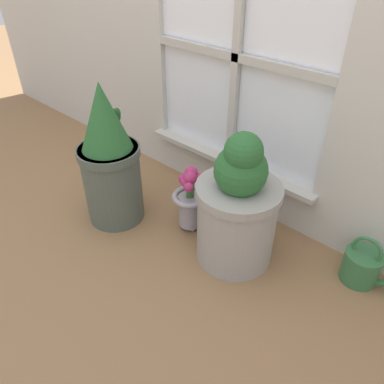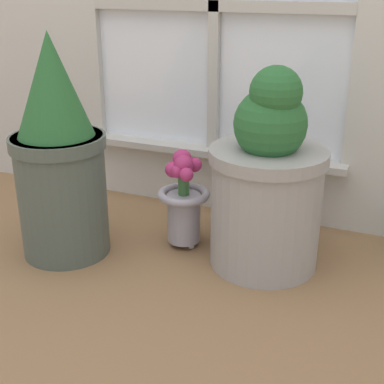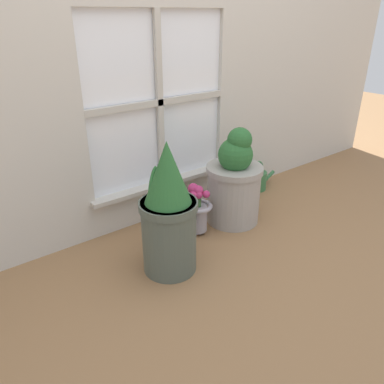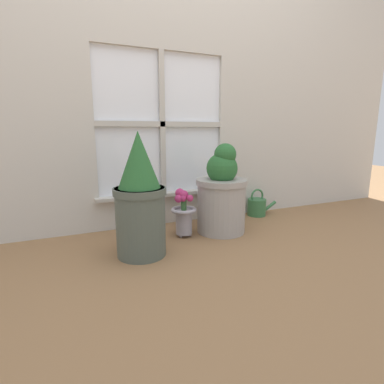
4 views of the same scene
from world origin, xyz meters
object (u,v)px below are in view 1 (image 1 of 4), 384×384
Objects in this scene: flower_vase at (190,199)px; watering_can at (362,266)px; potted_plant_right at (237,208)px; potted_plant_left at (110,160)px.

watering_can is (0.73, 0.22, -0.08)m from flower_vase.
potted_plant_right is 0.29m from flower_vase.
flower_vase reaches higher than watering_can.
potted_plant_right is 2.27× the size of watering_can.
potted_plant_right is at bearing 15.91° from potted_plant_left.
flower_vase is at bearing 177.26° from potted_plant_right.
potted_plant_left reaches higher than watering_can.
flower_vase is (-0.27, 0.01, -0.10)m from potted_plant_right.
flower_vase is 0.76m from watering_can.
potted_plant_right is at bearing -153.23° from watering_can.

